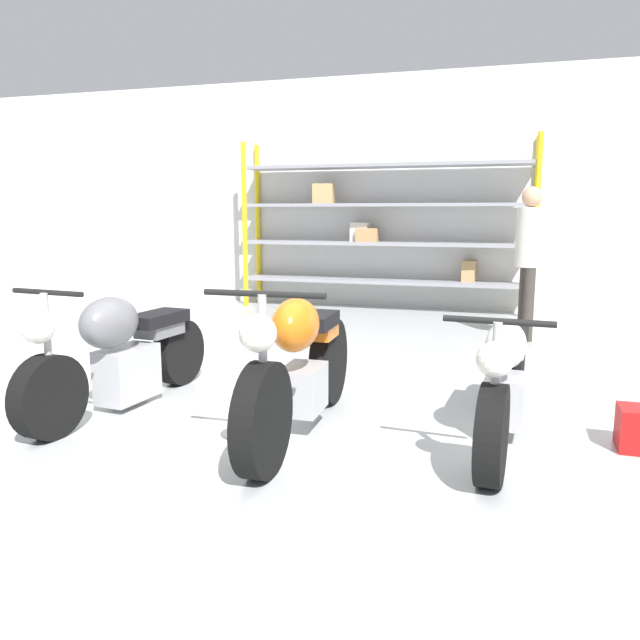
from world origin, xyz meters
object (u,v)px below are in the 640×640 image
at_px(shelving_rack, 383,225).
at_px(motorcycle_grey, 121,352).
at_px(person_browsing, 529,250).
at_px(motorcycle_white, 505,381).
at_px(motorcycle_orange, 300,366).

xyz_separation_m(shelving_rack, motorcycle_grey, (-0.94, -5.52, -0.86)).
height_order(shelving_rack, person_browsing, shelving_rack).
bearing_deg(shelving_rack, person_browsing, -41.07).
relative_size(motorcycle_grey, motorcycle_white, 0.97).
height_order(motorcycle_grey, motorcycle_orange, motorcycle_orange).
bearing_deg(motorcycle_grey, motorcycle_orange, 89.68).
xyz_separation_m(motorcycle_orange, motorcycle_white, (1.33, 0.29, -0.07)).
relative_size(motorcycle_orange, motorcycle_white, 1.02).
distance_m(motorcycle_orange, motorcycle_white, 1.36).
bearing_deg(shelving_rack, motorcycle_grey, -99.65).
distance_m(shelving_rack, motorcycle_white, 5.78).
relative_size(shelving_rack, motorcycle_grey, 2.19).
distance_m(shelving_rack, motorcycle_grey, 5.66).
bearing_deg(person_browsing, motorcycle_grey, 35.72).
xyz_separation_m(motorcycle_white, person_browsing, (0.20, 3.55, 0.66)).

